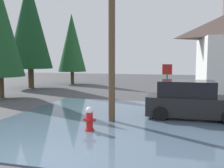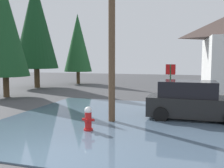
{
  "view_description": "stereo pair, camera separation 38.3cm",
  "coord_description": "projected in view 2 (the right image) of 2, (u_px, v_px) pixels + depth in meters",
  "views": [
    {
      "loc": [
        3.31,
        -5.7,
        2.68
      ],
      "look_at": [
        0.58,
        4.53,
        1.65
      ],
      "focal_mm": 40.54,
      "sensor_mm": 36.0,
      "label": 1
    },
    {
      "loc": [
        3.68,
        -5.59,
        2.68
      ],
      "look_at": [
        0.58,
        4.53,
        1.65
      ],
      "focal_mm": 40.54,
      "sensor_mm": 36.0,
      "label": 2
    }
  ],
  "objects": [
    {
      "name": "fire_hydrant",
      "position": [
        88.0,
        119.0,
        9.36
      ],
      "size": [
        0.47,
        0.41,
        0.94
      ],
      "color": "red",
      "rests_on": "ground"
    },
    {
      "name": "utility_pole",
      "position": [
        112.0,
        25.0,
        10.44
      ],
      "size": [
        1.6,
        0.28,
        7.82
      ],
      "color": "brown",
      "rests_on": "ground"
    },
    {
      "name": "pine_tree_short_left",
      "position": [
        35.0,
        24.0,
        23.63
      ],
      "size": [
        4.09,
        4.09,
        10.22
      ],
      "color": "#4C3823",
      "rests_on": "ground"
    },
    {
      "name": "stop_sign_far",
      "position": [
        170.0,
        76.0,
        15.54
      ],
      "size": [
        0.63,
        0.23,
        2.39
      ],
      "color": "#1E4C28",
      "rests_on": "ground"
    },
    {
      "name": "flood_puddle",
      "position": [
        125.0,
        121.0,
        10.9
      ],
      "size": [
        10.57,
        10.42,
        0.05
      ],
      "primitive_type": "cube",
      "color": "#4C6075",
      "rests_on": "ground"
    },
    {
      "name": "ground_plane",
      "position": [
        41.0,
        163.0,
        6.66
      ],
      "size": [
        80.0,
        80.0,
        0.1
      ],
      "primitive_type": "cube",
      "color": "#424244"
    },
    {
      "name": "pine_tree_tall_left",
      "position": [
        4.0,
        27.0,
        17.6
      ],
      "size": [
        3.34,
        3.34,
        8.34
      ],
      "color": "#4C3823",
      "rests_on": "ground"
    },
    {
      "name": "parked_car",
      "position": [
        193.0,
        101.0,
        11.27
      ],
      "size": [
        4.11,
        2.02,
        1.72
      ],
      "color": "black",
      "rests_on": "ground"
    },
    {
      "name": "pine_tree_mid_left",
      "position": [
        78.0,
        43.0,
        27.6
      ],
      "size": [
        3.04,
        3.04,
        7.61
      ],
      "color": "#4C3823",
      "rests_on": "ground"
    }
  ]
}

